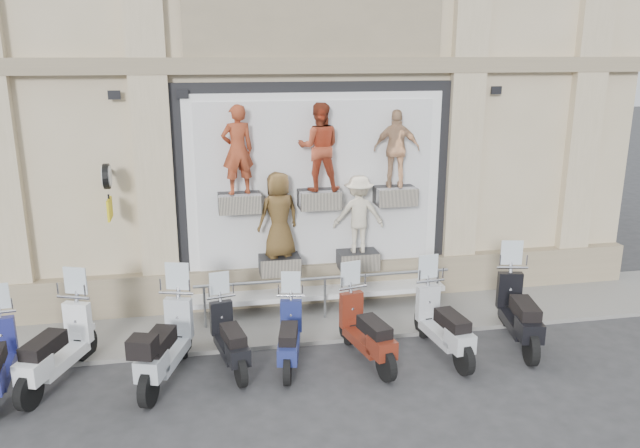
% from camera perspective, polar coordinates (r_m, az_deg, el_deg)
% --- Properties ---
extents(ground, '(90.00, 90.00, 0.00)m').
position_cam_1_polar(ground, '(10.63, 2.68, -13.22)').
color(ground, '#2F2F32').
rests_on(ground, ground).
extents(sidewalk, '(16.00, 2.20, 0.08)m').
position_cam_1_polar(sidewalk, '(12.44, 0.36, -8.51)').
color(sidewalk, gray).
rests_on(sidewalk, ground).
extents(building, '(14.00, 8.60, 12.00)m').
position_cam_1_polar(building, '(16.23, -3.25, 18.63)').
color(building, beige).
rests_on(building, ground).
extents(shop_vitrine, '(5.60, 0.83, 4.30)m').
position_cam_1_polar(shop_vitrine, '(12.32, -0.08, 2.73)').
color(shop_vitrine, black).
rests_on(shop_vitrine, ground).
extents(guard_rail, '(5.06, 0.10, 0.93)m').
position_cam_1_polar(guard_rail, '(12.19, 0.46, -6.87)').
color(guard_rail, '#9EA0A5').
rests_on(guard_rail, ground).
extents(clock_sign_bracket, '(0.10, 0.80, 1.02)m').
position_cam_1_polar(clock_sign_bracket, '(11.85, -18.85, 3.46)').
color(clock_sign_bracket, black).
rests_on(clock_sign_bracket, ground).
extents(scooter_b, '(1.35, 2.18, 1.71)m').
position_cam_1_polar(scooter_b, '(10.70, -23.07, -9.20)').
color(scooter_b, white).
rests_on(scooter_b, ground).
extents(scooter_c, '(1.26, 2.24, 1.75)m').
position_cam_1_polar(scooter_c, '(10.26, -14.00, -9.35)').
color(scooter_c, '#ADB3BB').
rests_on(scooter_c, ground).
extents(scooter_d, '(0.87, 1.90, 1.48)m').
position_cam_1_polar(scooter_d, '(10.50, -8.31, -9.22)').
color(scooter_d, black).
rests_on(scooter_d, ground).
extents(scooter_e, '(0.87, 1.85, 1.45)m').
position_cam_1_polar(scooter_e, '(10.49, -2.83, -9.18)').
color(scooter_e, navy).
rests_on(scooter_e, ground).
extents(scooter_f, '(0.95, 2.03, 1.59)m').
position_cam_1_polar(scooter_f, '(10.59, 4.28, -8.55)').
color(scooter_f, '#601E10').
rests_on(scooter_f, ground).
extents(scooter_g, '(0.79, 2.04, 1.62)m').
position_cam_1_polar(scooter_g, '(10.98, 11.28, -7.83)').
color(scooter_g, '#ACAFB4').
rests_on(scooter_g, ground).
extents(scooter_h, '(1.05, 2.22, 1.74)m').
position_cam_1_polar(scooter_h, '(11.69, 17.83, -6.53)').
color(scooter_h, black).
rests_on(scooter_h, ground).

